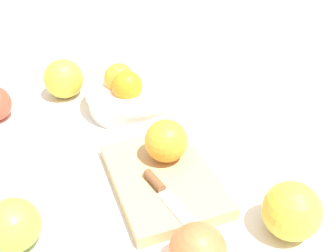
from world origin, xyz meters
The scene contains 9 objects.
ground_plane centered at (0.00, 0.00, 0.00)m, with size 2.40×2.40×0.00m, color silver.
bowl centered at (-0.15, 0.12, 0.04)m, with size 0.20×0.20×0.09m.
cutting_board centered at (0.09, 0.07, 0.01)m, with size 0.22×0.15×0.02m, color tan.
orange_on_board centered at (0.06, 0.09, 0.06)m, with size 0.07×0.07×0.07m, color orange.
knife centered at (0.14, 0.05, 0.03)m, with size 0.16×0.03×0.01m.
apple_back_right centered at (0.25, 0.04, 0.04)m, with size 0.07×0.07×0.07m, color #CC6638.
apple_front_right centered at (0.10, -0.16, 0.04)m, with size 0.07×0.07×0.07m, color #8EB738.
apple_back_right_2 centered at (0.26, 0.18, 0.04)m, with size 0.08×0.08×0.08m, color gold.
apple_mid_left centered at (-0.26, 0.01, 0.04)m, with size 0.08×0.08×0.08m, color gold.
Camera 1 is at (0.52, -0.15, 0.45)m, focal length 43.21 mm.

